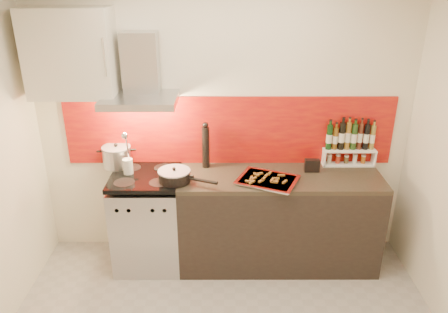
{
  "coord_description": "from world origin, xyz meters",
  "views": [
    {
      "loc": [
        -0.01,
        -2.37,
        2.58
      ],
      "look_at": [
        0.0,
        0.95,
        1.15
      ],
      "focal_mm": 35.0,
      "sensor_mm": 36.0,
      "label": 1
    }
  ],
  "objects_px": {
    "counter": "(278,219)",
    "saute_pan": "(175,176)",
    "pepper_mill": "(206,146)",
    "range_stove": "(148,221)",
    "baking_tray": "(267,180)",
    "stock_pot": "(117,156)"
  },
  "relations": [
    {
      "from": "baking_tray",
      "to": "pepper_mill",
      "type": "bearing_deg",
      "value": 150.45
    },
    {
      "from": "pepper_mill",
      "to": "baking_tray",
      "type": "height_order",
      "value": "pepper_mill"
    },
    {
      "from": "range_stove",
      "to": "counter",
      "type": "bearing_deg",
      "value": 0.23
    },
    {
      "from": "range_stove",
      "to": "saute_pan",
      "type": "xyz_separation_m",
      "value": [
        0.28,
        -0.12,
        0.52
      ]
    },
    {
      "from": "saute_pan",
      "to": "range_stove",
      "type": "bearing_deg",
      "value": 157.48
    },
    {
      "from": "range_stove",
      "to": "counter",
      "type": "relative_size",
      "value": 0.51
    },
    {
      "from": "counter",
      "to": "pepper_mill",
      "type": "xyz_separation_m",
      "value": [
        -0.67,
        0.19,
        0.66
      ]
    },
    {
      "from": "counter",
      "to": "pepper_mill",
      "type": "bearing_deg",
      "value": 164.01
    },
    {
      "from": "counter",
      "to": "saute_pan",
      "type": "xyz_separation_m",
      "value": [
        -0.92,
        -0.12,
        0.51
      ]
    },
    {
      "from": "counter",
      "to": "baking_tray",
      "type": "height_order",
      "value": "baking_tray"
    },
    {
      "from": "counter",
      "to": "baking_tray",
      "type": "distance_m",
      "value": 0.5
    },
    {
      "from": "stock_pot",
      "to": "saute_pan",
      "type": "height_order",
      "value": "stock_pot"
    },
    {
      "from": "saute_pan",
      "to": "baking_tray",
      "type": "height_order",
      "value": "saute_pan"
    },
    {
      "from": "stock_pot",
      "to": "baking_tray",
      "type": "bearing_deg",
      "value": -12.72
    },
    {
      "from": "saute_pan",
      "to": "pepper_mill",
      "type": "distance_m",
      "value": 0.43
    },
    {
      "from": "pepper_mill",
      "to": "baking_tray",
      "type": "relative_size",
      "value": 0.72
    },
    {
      "from": "stock_pot",
      "to": "saute_pan",
      "type": "bearing_deg",
      "value": -29.08
    },
    {
      "from": "pepper_mill",
      "to": "baking_tray",
      "type": "xyz_separation_m",
      "value": [
        0.54,
        -0.31,
        -0.19
      ]
    },
    {
      "from": "counter",
      "to": "baking_tray",
      "type": "xyz_separation_m",
      "value": [
        -0.13,
        -0.11,
        0.47
      ]
    },
    {
      "from": "saute_pan",
      "to": "baking_tray",
      "type": "bearing_deg",
      "value": 0.52
    },
    {
      "from": "stock_pot",
      "to": "baking_tray",
      "type": "distance_m",
      "value": 1.39
    },
    {
      "from": "range_stove",
      "to": "pepper_mill",
      "type": "relative_size",
      "value": 2.1
    }
  ]
}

